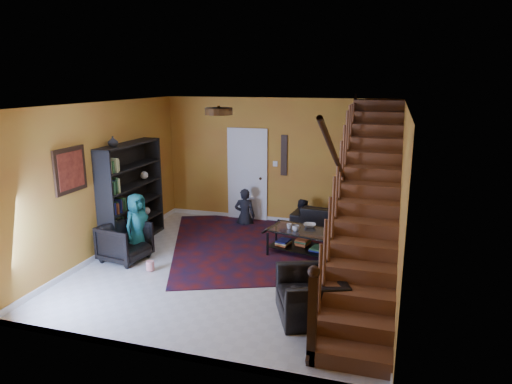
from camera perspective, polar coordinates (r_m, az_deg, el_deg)
floor at (r=8.07m, az=-2.21°, el=-9.37°), size 5.50×5.50×0.00m
room at (r=9.66m, az=-7.16°, el=-5.13°), size 5.50×5.50×5.50m
staircase at (r=7.23m, az=13.81°, el=-0.82°), size 0.95×5.02×3.18m
bookshelf at (r=9.27m, az=-15.24°, el=-0.44°), size 0.35×1.80×2.00m
door at (r=10.44m, az=-1.07°, el=1.98°), size 0.82×0.05×2.05m
framed_picture at (r=8.01m, az=-22.22°, el=2.54°), size 0.04×0.74×0.74m
wall_hanging at (r=10.13m, az=3.53°, el=4.60°), size 0.14×0.03×0.90m
ceiling_fixture at (r=6.67m, az=-4.68°, el=10.02°), size 0.40×0.40×0.10m
rug at (r=9.15m, az=0.81°, el=-6.40°), size 4.67×4.94×0.02m
sofa at (r=9.78m, az=10.57°, el=-3.50°), size 2.10×0.98×0.59m
armchair_left at (r=8.55m, az=-16.05°, el=-6.04°), size 0.87×0.85×0.69m
armchair_right at (r=6.43m, az=6.87°, el=-12.72°), size 1.15×1.22×0.63m
person_adult_a at (r=10.29m, az=-1.41°, el=-3.02°), size 0.50×0.37×1.27m
person_adult_b at (r=10.00m, az=5.66°, el=-4.02°), size 0.55×0.43×1.13m
person_child at (r=8.65m, az=-14.61°, el=-4.01°), size 0.51×0.65×1.18m
coffee_table at (r=8.62m, az=5.78°, el=-5.93°), size 1.36×0.98×0.47m
cup_a at (r=8.45m, az=4.99°, el=-4.54°), size 0.14×0.14×0.10m
cup_b at (r=8.58m, az=4.17°, el=-4.27°), size 0.11×0.11×0.09m
bowl at (r=8.72m, az=6.73°, el=-4.16°), size 0.26×0.26×0.06m
vase at (r=8.65m, az=-17.45°, el=6.04°), size 0.18×0.18×0.19m
popcorn_bucket at (r=8.08m, az=-13.08°, el=-8.96°), size 0.17×0.17×0.16m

